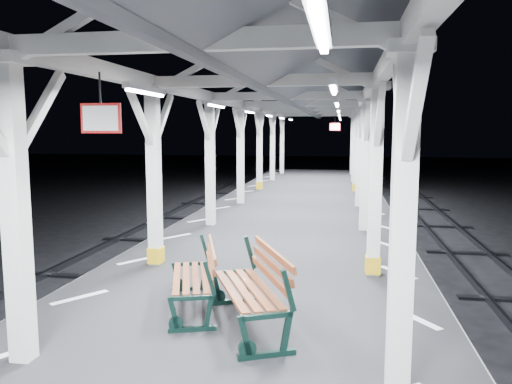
# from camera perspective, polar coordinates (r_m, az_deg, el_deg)

# --- Properties ---
(ground) EXTENTS (120.00, 120.00, 0.00)m
(ground) POSITION_cam_1_polar(r_m,az_deg,el_deg) (7.74, -2.05, -20.00)
(ground) COLOR black
(ground) RESTS_ON ground
(platform) EXTENTS (6.00, 50.00, 1.00)m
(platform) POSITION_cam_1_polar(r_m,az_deg,el_deg) (7.53, -2.07, -16.62)
(platform) COLOR black
(platform) RESTS_ON ground
(hazard_stripes_left) EXTENTS (1.00, 48.00, 0.01)m
(hazard_stripes_left) POSITION_cam_1_polar(r_m,az_deg,el_deg) (8.18, -19.48, -11.29)
(hazard_stripes_left) COLOR silver
(hazard_stripes_left) RESTS_ON platform
(hazard_stripes_right) EXTENTS (1.00, 48.00, 0.01)m
(hazard_stripes_right) POSITION_cam_1_polar(r_m,az_deg,el_deg) (7.27, 17.74, -13.56)
(hazard_stripes_right) COLOR silver
(hazard_stripes_right) RESTS_ON platform
(canopy) EXTENTS (5.40, 49.00, 4.65)m
(canopy) POSITION_cam_1_polar(r_m,az_deg,el_deg) (6.95, -2.26, 15.69)
(canopy) COLOR silver
(canopy) RESTS_ON platform
(bench_near) EXTENTS (1.10, 1.80, 0.92)m
(bench_near) POSITION_cam_1_polar(r_m,az_deg,el_deg) (7.19, -6.62, -9.42)
(bench_near) COLOR black
(bench_near) RESTS_ON platform
(bench_mid) EXTENTS (1.38, 1.98, 1.01)m
(bench_mid) POSITION_cam_1_polar(r_m,az_deg,el_deg) (6.51, 0.00, -10.69)
(bench_mid) COLOR black
(bench_mid) RESTS_ON platform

